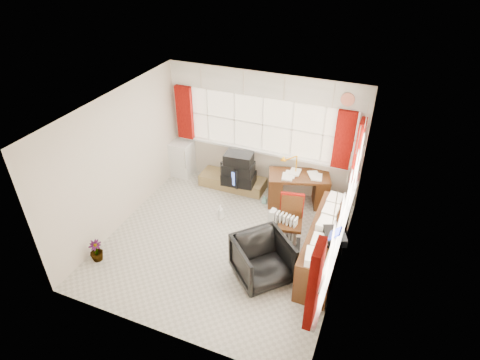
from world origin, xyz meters
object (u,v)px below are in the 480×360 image
object	(u,v)px
credenza	(324,244)
tv_bench	(233,182)
mini_fridge	(182,158)
desk_lamp	(297,160)
task_chair	(291,219)
crt_tv	(236,172)
desk	(298,188)
office_chair	(262,260)
radiator	(284,233)

from	to	relation	value
credenza	tv_bench	world-z (taller)	credenza
tv_bench	mini_fridge	world-z (taller)	mini_fridge
desk_lamp	task_chair	bearing A→B (deg)	-77.84
task_chair	crt_tv	distance (m)	1.87
task_chair	credenza	world-z (taller)	task_chair
task_chair	credenza	distance (m)	0.73
desk	desk_lamp	distance (m)	0.60
desk	office_chair	bearing A→B (deg)	-89.74
credenza	crt_tv	world-z (taller)	credenza
radiator	credenza	bearing A→B (deg)	-13.02
office_chair	mini_fridge	bearing A→B (deg)	93.32
credenza	mini_fridge	xyz separation A→B (m)	(-3.53, 1.60, 0.00)
desk	task_chair	world-z (taller)	task_chair
desk	tv_bench	bearing A→B (deg)	177.60
tv_bench	crt_tv	xyz separation A→B (m)	(0.13, -0.11, 0.35)
radiator	tv_bench	distance (m)	2.06
office_chair	crt_tv	bearing A→B (deg)	75.80
task_chair	crt_tv	bearing A→B (deg)	142.75
office_chair	radiator	world-z (taller)	office_chair
radiator	office_chair	bearing A→B (deg)	-95.94
desk_lamp	radiator	distance (m)	1.51
tv_bench	desk_lamp	bearing A→B (deg)	-0.91
task_chair	credenza	size ratio (longest dim) A/B	0.49
desk_lamp	radiator	xyz separation A→B (m)	(0.19, -1.33, -0.69)
crt_tv	mini_fridge	xyz separation A→B (m)	(-1.38, 0.19, -0.07)
desk	mini_fridge	size ratio (longest dim) A/B	1.63
desk_lamp	radiator	size ratio (longest dim) A/B	0.62
desk_lamp	office_chair	distance (m)	2.28
desk_lamp	crt_tv	distance (m)	1.32
office_chair	crt_tv	distance (m)	2.49
task_chair	crt_tv	world-z (taller)	task_chair
office_chair	credenza	bearing A→B (deg)	-6.07
credenza	crt_tv	bearing A→B (deg)	146.77
desk_lamp	mini_fridge	bearing A→B (deg)	177.77
desk_lamp	mini_fridge	size ratio (longest dim) A/B	0.52
tv_bench	crt_tv	size ratio (longest dim) A/B	2.25
crt_tv	mini_fridge	distance (m)	1.40
desk	tv_bench	world-z (taller)	desk
radiator	credenza	xyz separation A→B (m)	(0.74, -0.17, 0.13)
radiator	mini_fridge	distance (m)	3.14
mini_fridge	desk	bearing A→B (deg)	-2.98
desk_lamp	task_chair	distance (m)	1.32
desk_lamp	credenza	size ratio (longest dim) A/B	0.21
crt_tv	desk_lamp	bearing A→B (deg)	4.30
desk_lamp	crt_tv	bearing A→B (deg)	-175.70
desk_lamp	tv_bench	world-z (taller)	desk_lamp
crt_tv	credenza	bearing A→B (deg)	-33.23
radiator	crt_tv	size ratio (longest dim) A/B	1.07
radiator	crt_tv	xyz separation A→B (m)	(-1.41, 1.24, 0.20)
mini_fridge	credenza	bearing A→B (deg)	-24.39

